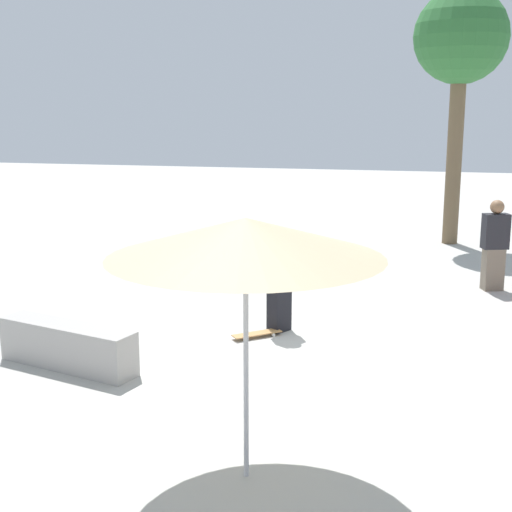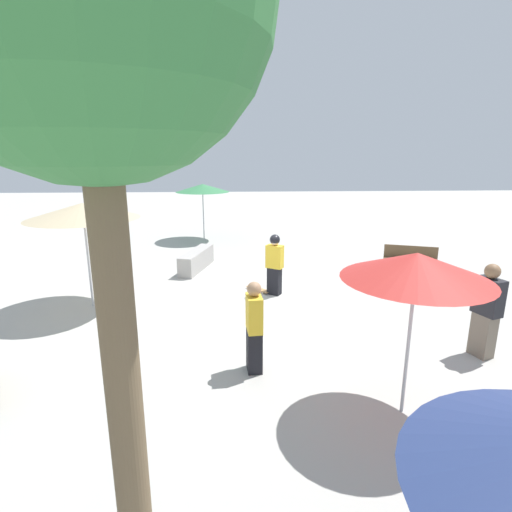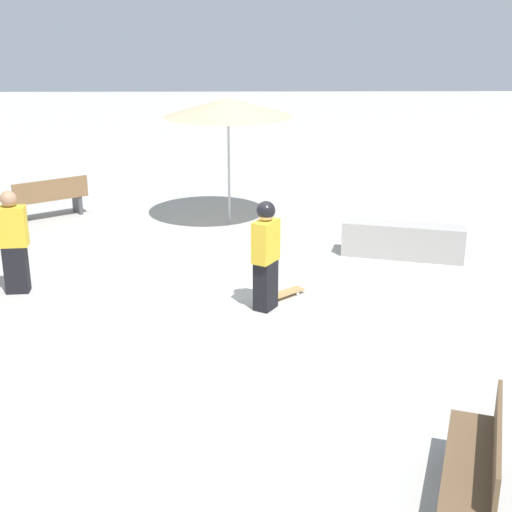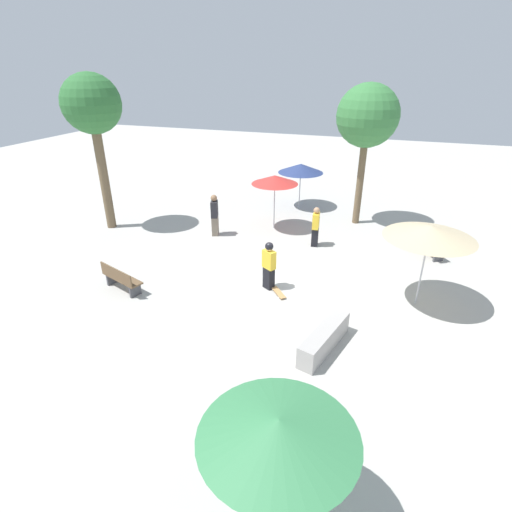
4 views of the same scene
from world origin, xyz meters
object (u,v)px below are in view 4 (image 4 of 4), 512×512
(shade_umbrella_navy, at_px, (301,168))
(bench_near, at_px, (428,244))
(bystander_watching, at_px, (215,215))
(bystander_far, at_px, (316,227))
(shade_umbrella_green, at_px, (279,428))
(shade_umbrella_red, at_px, (275,180))
(skateboard, at_px, (278,292))
(shade_umbrella_tan, at_px, (430,232))
(palm_tree_right, at_px, (368,117))
(skater_main, at_px, (269,264))
(bench_far, at_px, (121,279))
(concrete_ledge, at_px, (324,339))
(palm_tree_center_right, at_px, (92,108))

(shade_umbrella_navy, bearing_deg, bench_near, -33.36)
(bystander_watching, xyz_separation_m, bystander_far, (4.25, 0.30, -0.08))
(shade_umbrella_green, height_order, shade_umbrella_navy, shade_umbrella_green)
(shade_umbrella_green, xyz_separation_m, shade_umbrella_red, (-3.75, 12.25, -0.02))
(bench_near, xyz_separation_m, bystander_far, (-4.25, -0.58, 0.38))
(bystander_far, bearing_deg, bench_near, -87.29)
(skateboard, bearing_deg, bench_near, 95.09)
(shade_umbrella_navy, distance_m, shade_umbrella_tan, 9.55)
(bench_near, relative_size, shade_umbrella_navy, 0.70)
(palm_tree_right, xyz_separation_m, bystander_watching, (-5.52, -3.48, -3.77))
(bench_near, distance_m, shade_umbrella_green, 12.00)
(skater_main, height_order, skateboard, skater_main)
(skater_main, distance_m, bench_far, 4.79)
(bench_near, xyz_separation_m, shade_umbrella_red, (-6.35, 0.68, 1.78))
(skater_main, bearing_deg, shade_umbrella_red, 136.34)
(bench_far, distance_m, palm_tree_right, 11.65)
(concrete_ledge, distance_m, shade_umbrella_green, 5.04)
(palm_tree_center_right, bearing_deg, bench_far, -49.62)
(bench_near, height_order, palm_tree_center_right, palm_tree_center_right)
(skateboard, xyz_separation_m, shade_umbrella_red, (-1.79, 5.36, 2.15))
(bystander_watching, bearing_deg, bench_far, -28.77)
(skateboard, relative_size, shade_umbrella_green, 0.31)
(skater_main, height_order, shade_umbrella_red, shade_umbrella_red)
(skateboard, distance_m, concrete_ledge, 2.92)
(skateboard, relative_size, shade_umbrella_tan, 0.29)
(shade_umbrella_red, bearing_deg, skateboard, -71.59)
(skateboard, distance_m, bench_far, 5.09)
(concrete_ledge, bearing_deg, bystander_watching, 133.88)
(palm_tree_center_right, bearing_deg, shade_umbrella_red, 17.87)
(palm_tree_right, bearing_deg, shade_umbrella_green, -88.45)
(bench_far, relative_size, palm_tree_right, 0.28)
(bench_near, distance_m, palm_tree_right, 5.79)
(bench_near, xyz_separation_m, bench_far, (-9.42, -6.14, 0.00))
(concrete_ledge, bearing_deg, skater_main, 132.43)
(concrete_ledge, relative_size, bench_far, 1.31)
(concrete_ledge, distance_m, shade_umbrella_red, 8.64)
(skateboard, height_order, bench_near, bench_near)
(skateboard, xyz_separation_m, bystander_watching, (-3.93, 3.80, 0.83))
(bench_far, bearing_deg, palm_tree_center_right, 149.77)
(skater_main, xyz_separation_m, concrete_ledge, (2.28, -2.50, -0.57))
(skater_main, bearing_deg, shade_umbrella_navy, 128.20)
(shade_umbrella_tan, bearing_deg, bystander_watching, 160.15)
(palm_tree_center_right, height_order, palm_tree_right, palm_tree_center_right)
(shade_umbrella_tan, bearing_deg, shade_umbrella_red, 142.97)
(bench_far, relative_size, shade_umbrella_navy, 0.74)
(shade_umbrella_red, distance_m, bystander_watching, 2.97)
(skateboard, relative_size, palm_tree_center_right, 0.12)
(bench_far, distance_m, bystander_far, 7.60)
(bench_near, height_order, shade_umbrella_navy, shade_umbrella_navy)
(concrete_ledge, xyz_separation_m, shade_umbrella_red, (-3.66, 7.60, 1.90))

